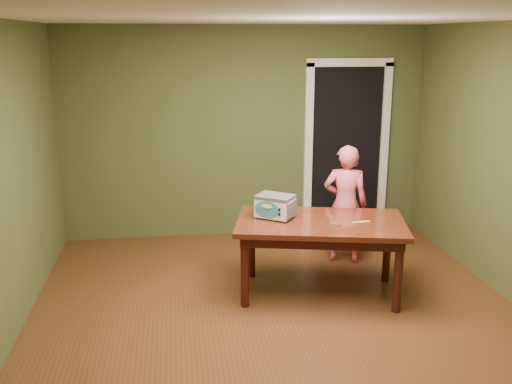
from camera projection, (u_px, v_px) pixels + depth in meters
The scene contains 8 objects.
floor at pixel (281, 325), 5.01m from camera, with size 5.00×5.00×0.00m, color #562F18.
room_shell at pixel (284, 133), 4.56m from camera, with size 4.52×5.02×2.61m.
doorway at pixel (339, 146), 7.57m from camera, with size 1.10×0.66×2.25m.
dining_table at pixel (321, 231), 5.48m from camera, with size 1.76×1.23×0.75m.
toy_oven at pixel (275, 206), 5.52m from camera, with size 0.43×0.40×0.23m.
baking_pan at pixel (335, 224), 5.32m from camera, with size 0.10×0.10×0.02m.
spatula at pixel (361, 222), 5.41m from camera, with size 0.18×0.03×0.01m, color #DEB460.
child at pixel (345, 204), 6.29m from camera, with size 0.49×0.32×1.33m, color #E55E6D.
Camera 1 is at (-0.87, -4.45, 2.45)m, focal length 40.00 mm.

